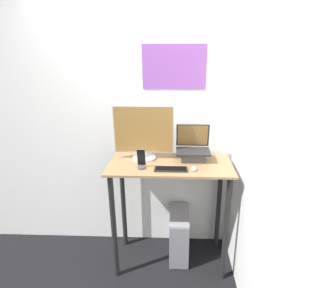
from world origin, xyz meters
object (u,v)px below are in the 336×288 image
(keyboard, at_px, (171,169))
(mouse, at_px, (194,169))
(monitor, at_px, (144,134))
(laptop, at_px, (193,151))
(cell_phone, at_px, (141,162))
(computer_tower, at_px, (179,234))

(keyboard, relative_size, mouse, 4.03)
(monitor, bearing_deg, laptop, 0.34)
(keyboard, relative_size, cell_phone, 1.59)
(mouse, height_order, computer_tower, mouse)
(computer_tower, bearing_deg, mouse, -64.45)
(monitor, distance_m, computer_tower, 1.09)
(laptop, distance_m, cell_phone, 0.49)
(mouse, bearing_deg, keyboard, 179.17)
(monitor, relative_size, computer_tower, 1.13)
(mouse, distance_m, cell_phone, 0.44)
(monitor, bearing_deg, computer_tower, -3.09)
(monitor, distance_m, keyboard, 0.42)
(laptop, bearing_deg, keyboard, -128.05)
(monitor, height_order, keyboard, monitor)
(keyboard, height_order, computer_tower, keyboard)
(laptop, xyz_separation_m, computer_tower, (-0.11, -0.02, -0.89))
(monitor, bearing_deg, keyboard, -44.22)
(cell_phone, bearing_deg, monitor, 90.79)
(keyboard, height_order, cell_phone, cell_phone)
(monitor, relative_size, cell_phone, 3.14)
(mouse, bearing_deg, monitor, 150.72)
(keyboard, bearing_deg, laptop, 51.95)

